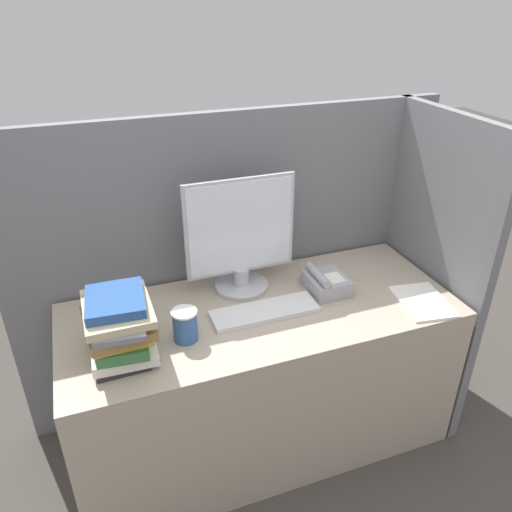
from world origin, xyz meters
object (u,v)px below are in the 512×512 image
(keyboard, at_px, (265,311))
(desk_telephone, at_px, (326,283))
(mouse, at_px, (330,296))
(book_stack, at_px, (119,327))
(monitor, at_px, (241,241))
(coffee_cup, at_px, (185,325))

(keyboard, distance_m, desk_telephone, 0.32)
(mouse, height_order, desk_telephone, desk_telephone)
(keyboard, distance_m, book_stack, 0.59)
(monitor, height_order, keyboard, monitor)
(book_stack, xyz_separation_m, desk_telephone, (0.89, 0.13, -0.08))
(keyboard, bearing_deg, mouse, -0.25)
(monitor, xyz_separation_m, book_stack, (-0.55, -0.29, -0.11))
(keyboard, relative_size, desk_telephone, 2.35)
(monitor, xyz_separation_m, desk_telephone, (0.34, -0.15, -0.19))
(keyboard, xyz_separation_m, desk_telephone, (0.31, 0.07, 0.03))
(coffee_cup, bearing_deg, keyboard, 8.87)
(keyboard, bearing_deg, book_stack, -173.55)
(book_stack, height_order, desk_telephone, book_stack)
(keyboard, distance_m, coffee_cup, 0.35)
(mouse, bearing_deg, keyboard, 179.75)
(monitor, height_order, book_stack, monitor)
(monitor, relative_size, book_stack, 1.60)
(keyboard, height_order, coffee_cup, coffee_cup)
(coffee_cup, xyz_separation_m, book_stack, (-0.23, -0.01, 0.06))
(keyboard, bearing_deg, monitor, 97.32)
(book_stack, relative_size, desk_telephone, 1.68)
(monitor, bearing_deg, desk_telephone, -24.44)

